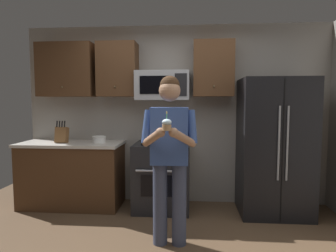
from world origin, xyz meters
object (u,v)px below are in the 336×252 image
Objects in this scene: oven_range at (162,176)px; microwave at (163,86)px; refrigerator at (274,147)px; person at (170,151)px; knife_block at (62,135)px; cupcake at (167,125)px; bowl_large_white at (99,139)px.

oven_range is 1.26m from microwave.
person is at bearing -143.19° from refrigerator.
person reaches higher than oven_range.
oven_range is 0.52× the size of refrigerator.
oven_range is 2.91× the size of knife_block.
oven_range is 5.36× the size of cupcake.
bowl_large_white is 1.52m from person.
microwave is 3.81× the size of bowl_large_white.
microwave reaches higher than refrigerator.
microwave reaches higher than knife_block.
knife_block is at bearing -178.81° from oven_range.
cupcake is at bearing -82.29° from oven_range.
knife_block is 0.18× the size of person.
microwave is 2.31× the size of knife_block.
microwave is at bearing 97.09° from cupcake.
person reaches higher than bowl_large_white.
bowl_large_white reaches higher than oven_range.
bowl_large_white is (-0.90, -0.08, -0.75)m from microwave.
oven_range is 1.53m from knife_block.
bowl_large_white is 1.80m from cupcake.
refrigerator is 1.65m from person.
bowl_large_white is at bearing -175.22° from microwave.
refrigerator reaches higher than person.
microwave is at bearing 173.97° from refrigerator.
person is 10.13× the size of cupcake.
cupcake is (-1.32, -1.31, 0.39)m from refrigerator.
refrigerator is at bearing 36.81° from person.
refrigerator is 10.35× the size of cupcake.
microwave is (0.00, 0.12, 1.26)m from oven_range.
refrigerator is at bearing -0.19° from knife_block.
microwave is at bearing 6.00° from knife_block.
refrigerator is at bearing -6.03° from microwave.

